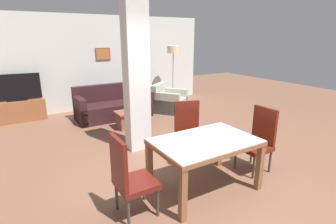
# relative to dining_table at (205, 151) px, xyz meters

# --- Properties ---
(ground_plane) EXTENTS (18.00, 18.00, 0.00)m
(ground_plane) POSITION_rel_dining_table_xyz_m (0.00, 0.00, -0.59)
(ground_plane) COLOR brown
(back_wall) EXTENTS (7.20, 0.09, 2.70)m
(back_wall) POSITION_rel_dining_table_xyz_m (0.00, 5.17, 0.76)
(back_wall) COLOR silver
(back_wall) RESTS_ON ground_plane
(divider_pillar) EXTENTS (0.42, 0.30, 2.70)m
(divider_pillar) POSITION_rel_dining_table_xyz_m (-0.19, 1.80, 0.76)
(divider_pillar) COLOR silver
(divider_pillar) RESTS_ON ground_plane
(dining_table) EXTENTS (1.41, 0.94, 0.75)m
(dining_table) POSITION_rel_dining_table_xyz_m (0.00, 0.00, 0.00)
(dining_table) COLOR brown
(dining_table) RESTS_ON ground_plane
(dining_chair_head_left) EXTENTS (0.46, 0.46, 1.04)m
(dining_chair_head_left) POSITION_rel_dining_table_xyz_m (-1.14, 0.00, -0.05)
(dining_chair_head_left) COLOR #591912
(dining_chair_head_left) RESTS_ON ground_plane
(dining_chair_far_right) EXTENTS (0.60, 0.60, 1.04)m
(dining_chair_far_right) POSITION_rel_dining_table_xyz_m (0.35, 0.89, -0.05)
(dining_chair_far_right) COLOR #5B190E
(dining_chair_far_right) RESTS_ON ground_plane
(dining_chair_head_right) EXTENTS (0.46, 0.46, 1.04)m
(dining_chair_head_right) POSITION_rel_dining_table_xyz_m (1.10, 0.00, -0.05)
(dining_chair_head_right) COLOR maroon
(dining_chair_head_right) RESTS_ON ground_plane
(sofa) EXTENTS (1.92, 0.86, 0.87)m
(sofa) POSITION_rel_dining_table_xyz_m (0.08, 3.96, -0.29)
(sofa) COLOR #331A1D
(sofa) RESTS_ON ground_plane
(armchair) EXTENTS (1.17, 1.17, 0.79)m
(armchair) POSITION_rel_dining_table_xyz_m (1.66, 3.70, -0.31)
(armchair) COLOR #B4B8A7
(armchair) RESTS_ON ground_plane
(coffee_table) EXTENTS (0.68, 0.45, 0.40)m
(coffee_table) POSITION_rel_dining_table_xyz_m (0.15, 2.97, -0.38)
(coffee_table) COLOR brown
(coffee_table) RESTS_ON ground_plane
(bottle) EXTENTS (0.08, 0.08, 0.25)m
(bottle) POSITION_rel_dining_table_xyz_m (0.24, 2.87, -0.09)
(bottle) COLOR #4C2D14
(bottle) RESTS_ON coffee_table
(tv_stand) EXTENTS (1.23, 0.40, 0.54)m
(tv_stand) POSITION_rel_dining_table_xyz_m (-2.09, 4.89, -0.32)
(tv_stand) COLOR #955833
(tv_stand) RESTS_ON ground_plane
(tv_screen) EXTENTS (1.15, 0.24, 0.67)m
(tv_screen) POSITION_rel_dining_table_xyz_m (-2.09, 4.89, 0.28)
(tv_screen) COLOR black
(tv_screen) RESTS_ON tv_stand
(floor_lamp) EXTENTS (0.39, 0.39, 1.82)m
(floor_lamp) POSITION_rel_dining_table_xyz_m (2.29, 4.45, 0.97)
(floor_lamp) COLOR #B7B7BC
(floor_lamp) RESTS_ON ground_plane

